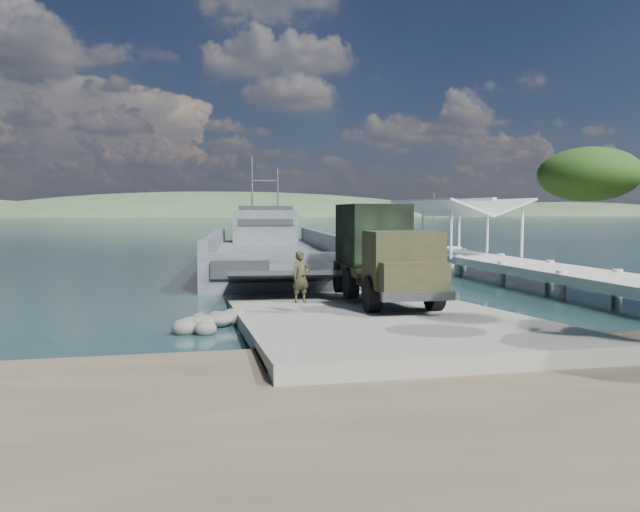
{
  "coord_description": "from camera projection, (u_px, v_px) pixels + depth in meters",
  "views": [
    {
      "loc": [
        -6.89,
        -23.6,
        4.32
      ],
      "look_at": [
        -0.47,
        6.0,
        2.16
      ],
      "focal_mm": 35.0,
      "sensor_mm": 36.0,
      "label": 1
    }
  ],
  "objects": [
    {
      "name": "ground",
      "position": [
        363.0,
        320.0,
        24.77
      ],
      "size": [
        1400.0,
        1400.0,
        0.0
      ],
      "primitive_type": "plane",
      "color": "#1C3943",
      "rests_on": "ground"
    },
    {
      "name": "boat_ramp",
      "position": [
        371.0,
        318.0,
        23.78
      ],
      "size": [
        10.0,
        18.0,
        0.5
      ],
      "primitive_type": "cube",
      "color": "gray",
      "rests_on": "ground"
    },
    {
      "name": "shoreline_rocks",
      "position": [
        205.0,
        324.0,
        23.94
      ],
      "size": [
        3.2,
        5.6,
        0.9
      ],
      "primitive_type": null,
      "color": "#545351",
      "rests_on": "ground"
    },
    {
      "name": "distant_headlands",
      "position": [
        247.0,
        216.0,
        581.21
      ],
      "size": [
        1000.0,
        240.0,
        48.0
      ],
      "primitive_type": null,
      "color": "#3D5635",
      "rests_on": "ground"
    },
    {
      "name": "pier",
      "position": [
        462.0,
        249.0,
        45.7
      ],
      "size": [
        6.4,
        44.0,
        6.1
      ],
      "color": "#B6B7AC",
      "rests_on": "ground"
    },
    {
      "name": "landing_craft",
      "position": [
        270.0,
        259.0,
        46.53
      ],
      "size": [
        11.14,
        34.02,
        9.94
      ],
      "rotation": [
        0.0,
        0.0,
        -0.09
      ],
      "color": "#40464C",
      "rests_on": "ground"
    },
    {
      "name": "military_truck",
      "position": [
        381.0,
        252.0,
        26.87
      ],
      "size": [
        3.26,
        9.09,
        4.16
      ],
      "rotation": [
        0.0,
        0.0,
        -0.04
      ],
      "color": "black",
      "rests_on": "boat_ramp"
    },
    {
      "name": "soldier",
      "position": [
        301.0,
        287.0,
        23.47
      ],
      "size": [
        0.83,
        0.67,
        1.95
      ],
      "primitive_type": "imported",
      "rotation": [
        0.0,
        0.0,
        0.32
      ],
      "color": "#1E331C",
      "rests_on": "boat_ramp"
    },
    {
      "name": "sailboat_near",
      "position": [
        434.0,
        254.0,
        58.65
      ],
      "size": [
        3.29,
        5.34,
        6.28
      ],
      "rotation": [
        0.0,
        0.0,
        0.38
      ],
      "color": "silver",
      "rests_on": "ground"
    },
    {
      "name": "sailboat_far",
      "position": [
        451.0,
        253.0,
        60.18
      ],
      "size": [
        1.89,
        4.84,
        5.75
      ],
      "rotation": [
        0.0,
        0.0,
        -0.11
      ],
      "color": "silver",
      "rests_on": "ground"
    }
  ]
}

